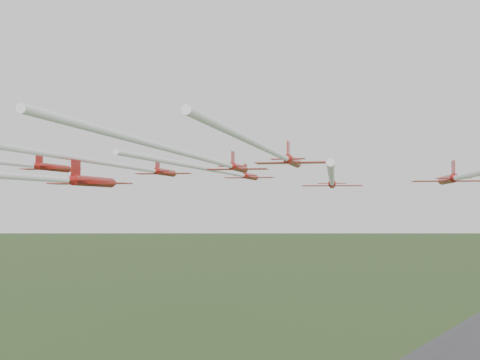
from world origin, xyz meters
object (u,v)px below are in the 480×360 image
Objects in this scene: jet_lead at (228,172)px; jet_row2_left at (130,167)px; jet_row3_mid at (211,160)px; jet_row2_right at (332,181)px; jet_row3_right at (477,173)px; jet_row4_right at (279,155)px.

jet_row2_left reaches higher than jet_lead.
jet_row3_mid is at bearing -78.82° from jet_lead.
jet_row2_right is 0.94× the size of jet_row3_right.
jet_row3_right is at bearing -7.70° from jet_row3_mid.
jet_row2_left is at bearing -174.32° from jet_row2_right.
jet_row2_left reaches higher than jet_row3_right.
jet_row4_right is (13.48, -6.71, -0.44)m from jet_row3_mid.
jet_row4_right is at bearing -160.75° from jet_row3_right.
jet_row3_right is 1.44× the size of jet_row4_right.
jet_row2_left is at bearing 156.97° from jet_row3_right.
jet_row2_left is at bearing 140.42° from jet_row3_mid.
jet_row3_right is at bearing -56.05° from jet_row2_right.
jet_lead is at bearing 48.90° from jet_row2_left.
jet_row4_right reaches higher than jet_row3_right.
jet_row3_right is at bearing 22.84° from jet_row4_right.
jet_row3_mid is (13.74, -22.09, 0.07)m from jet_lead.
jet_lead is at bearing 98.65° from jet_row3_mid.
jet_row3_mid is at bearing -40.19° from jet_row2_left.
jet_row3_mid is at bearing -130.87° from jet_row2_right.
jet_row2_left is at bearing -127.96° from jet_lead.
jet_lead is 44.13m from jet_row3_right.
jet_row3_right is 20.52m from jet_row4_right.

